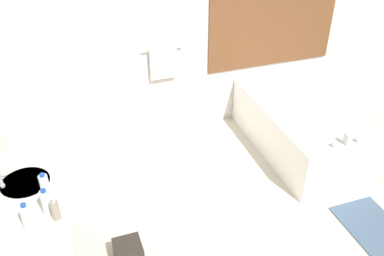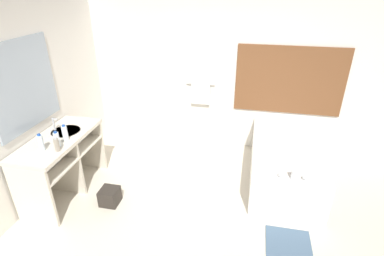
{
  "view_description": "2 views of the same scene",
  "coord_description": "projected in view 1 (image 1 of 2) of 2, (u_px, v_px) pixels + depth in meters",
  "views": [
    {
      "loc": [
        -1.49,
        -2.32,
        3.09
      ],
      "look_at": [
        -0.35,
        0.96,
        0.81
      ],
      "focal_mm": 40.0,
      "sensor_mm": 36.0,
      "label": 1
    },
    {
      "loc": [
        0.55,
        -2.65,
        2.75
      ],
      "look_at": [
        -0.23,
        1.11,
        0.82
      ],
      "focal_mm": 28.0,
      "sensor_mm": 36.0,
      "label": 2
    }
  ],
  "objects": [
    {
      "name": "bath_mat",
      "position": [
        374.0,
        228.0,
        4.13
      ],
      "size": [
        0.51,
        0.76,
        0.02
      ],
      "color": "slate",
      "rests_on": "ground_plane"
    },
    {
      "name": "vanity_counter",
      "position": [
        33.0,
        219.0,
        3.38
      ],
      "size": [
        0.6,
        1.33,
        0.87
      ],
      "color": "beige",
      "rests_on": "ground_plane"
    },
    {
      "name": "water_bottle_2",
      "position": [
        46.0,
        202.0,
        3.05
      ],
      "size": [
        0.07,
        0.07,
        0.21
      ],
      "color": "white",
      "rests_on": "vanity_counter"
    },
    {
      "name": "soap_dispenser",
      "position": [
        55.0,
        210.0,
        3.01
      ],
      "size": [
        0.06,
        0.06,
        0.19
      ],
      "color": "gray",
      "rests_on": "vanity_counter"
    },
    {
      "name": "bathtub",
      "position": [
        301.0,
        125.0,
        5.09
      ],
      "size": [
        0.96,
        1.79,
        0.7
      ],
      "color": "white",
      "rests_on": "ground_plane"
    },
    {
      "name": "sink_faucet",
      "position": [
        1.0,
        178.0,
        3.29
      ],
      "size": [
        0.09,
        0.04,
        0.18
      ],
      "color": "silver",
      "rests_on": "vanity_counter"
    },
    {
      "name": "ground_plane",
      "position": [
        262.0,
        249.0,
        3.93
      ],
      "size": [
        16.0,
        16.0,
        0.0
      ],
      "primitive_type": "plane",
      "color": "beige",
      "rests_on": "ground"
    },
    {
      "name": "waste_bin",
      "position": [
        128.0,
        254.0,
        3.74
      ],
      "size": [
        0.24,
        0.24,
        0.23
      ],
      "color": "#2D2823",
      "rests_on": "ground_plane"
    },
    {
      "name": "water_bottle_3",
      "position": [
        45.0,
        186.0,
        3.19
      ],
      "size": [
        0.07,
        0.07,
        0.22
      ],
      "color": "white",
      "rests_on": "vanity_counter"
    },
    {
      "name": "wall_back_with_blinds",
      "position": [
        188.0,
        27.0,
        4.96
      ],
      "size": [
        7.4,
        0.13,
        2.7
      ],
      "color": "white",
      "rests_on": "ground_plane"
    },
    {
      "name": "water_bottle_1",
      "position": [
        27.0,
        217.0,
        2.92
      ],
      "size": [
        0.07,
        0.07,
        0.22
      ],
      "color": "white",
      "rests_on": "vanity_counter"
    }
  ]
}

